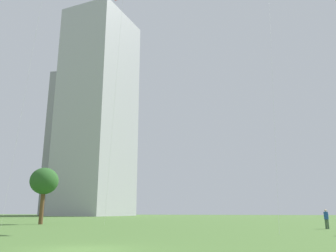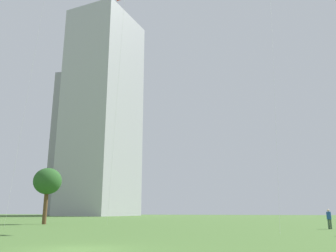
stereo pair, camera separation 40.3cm
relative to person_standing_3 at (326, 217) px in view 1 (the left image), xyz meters
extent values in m
plane|color=#476B30|center=(-13.53, -20.66, -1.00)|extent=(280.00, 280.00, 0.00)
cylinder|color=#3F593F|center=(0.08, -0.03, -0.58)|extent=(0.16, 0.16, 0.84)
cylinder|color=#3F593F|center=(-0.08, 0.03, -0.58)|extent=(0.16, 0.16, 0.84)
cylinder|color=#1E478C|center=(0.00, 0.00, 0.17)|extent=(0.38, 0.38, 0.66)
sphere|color=beige|center=(0.00, 0.00, 0.62)|extent=(0.23, 0.23, 0.23)
cylinder|color=silver|center=(-21.42, 0.91, 12.01)|extent=(3.69, 5.96, 26.03)
cylinder|color=silver|center=(-28.31, -5.50, 16.03)|extent=(3.70, 1.34, 34.07)
cylinder|color=silver|center=(-4.04, -4.24, 12.77)|extent=(1.61, 9.04, 27.53)
cylinder|color=brown|center=(-31.57, 3.83, 1.01)|extent=(0.50, 0.50, 4.02)
ellipsoid|color=#285623|center=(-31.57, 3.83, 4.23)|extent=(3.45, 3.45, 3.29)
cube|color=#A8A8AD|center=(-58.29, 74.77, 35.97)|extent=(23.71, 27.60, 73.93)
cube|color=#939399|center=(-70.54, 90.47, 27.15)|extent=(26.99, 23.83, 56.29)
camera|label=1|loc=(-6.74, -34.15, 0.56)|focal=36.14mm
camera|label=2|loc=(-6.35, -34.05, 0.56)|focal=36.14mm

